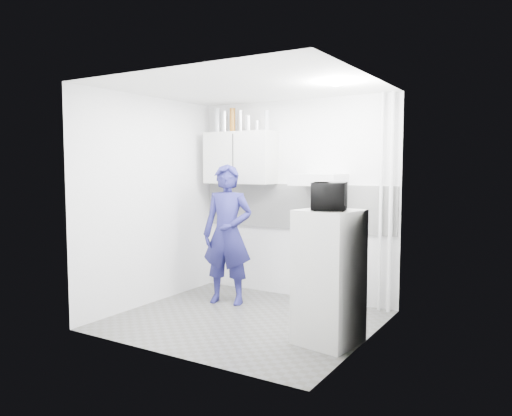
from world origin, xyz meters
The scene contains 24 objects.
floor centered at (0.00, 0.00, 0.00)m, with size 2.80×2.80×0.00m, color #575757.
ceiling centered at (0.00, 0.00, 2.60)m, with size 2.80×2.80×0.00m, color white.
wall_back centered at (0.00, 1.25, 1.30)m, with size 2.80×2.80×0.00m, color white.
wall_left centered at (-1.40, 0.00, 1.30)m, with size 2.60×2.60×0.00m, color white.
wall_right centered at (1.40, 0.00, 1.30)m, with size 2.60×2.60×0.00m, color white.
person centered at (-0.57, 0.50, 0.88)m, with size 0.64×0.42×1.76m, color navy.
stove centered at (0.64, 1.00, 0.37)m, with size 0.46×0.46×0.73m, color silver.
fridge centered at (1.10, -0.18, 0.66)m, with size 0.55×0.55×1.32m, color silver.
stove_top centered at (0.64, 1.00, 0.75)m, with size 0.44×0.44×0.03m, color black.
saucepan centered at (0.71, 0.99, 0.81)m, with size 0.19×0.19×0.11m, color silver.
microwave centered at (1.10, -0.18, 1.45)m, with size 0.32×0.48×0.26m, color black.
bottle_a centered at (-1.13, 1.07, 2.37)m, with size 0.08×0.08×0.33m, color #B2B7BC.
bottle_b centered at (-1.01, 1.07, 2.34)m, with size 0.08×0.08×0.29m, color silver.
bottle_c centered at (-0.87, 1.07, 2.36)m, with size 0.08×0.08×0.32m, color brown.
bottle_d centered at (-0.74, 1.07, 2.34)m, with size 0.06×0.06×0.29m, color silver.
canister_a centered at (-0.62, 1.07, 2.31)m, with size 0.08×0.08×0.21m, color silver.
canister_b centered at (-0.48, 1.07, 2.27)m, with size 0.07×0.07×0.14m, color silver.
bottle_e centered at (-0.33, 1.07, 2.33)m, with size 0.07×0.07×0.26m, color #B2B7BC.
upper_cabinet centered at (-0.75, 1.07, 1.85)m, with size 1.00×0.35×0.70m, color silver.
range_hood centered at (0.45, 1.00, 1.57)m, with size 0.60×0.50×0.14m, color silver.
backsplash centered at (0.00, 1.24, 1.20)m, with size 2.74×0.03×0.60m, color white.
pipe_a centered at (1.30, 1.17, 1.30)m, with size 0.05×0.05×2.60m, color silver.
pipe_b centered at (1.18, 1.17, 1.30)m, with size 0.04×0.04×2.60m, color silver.
ceiling_spot_fixture centered at (1.00, 0.20, 2.57)m, with size 0.10×0.10×0.02m, color white.
Camera 1 is at (2.98, -4.64, 1.74)m, focal length 35.00 mm.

